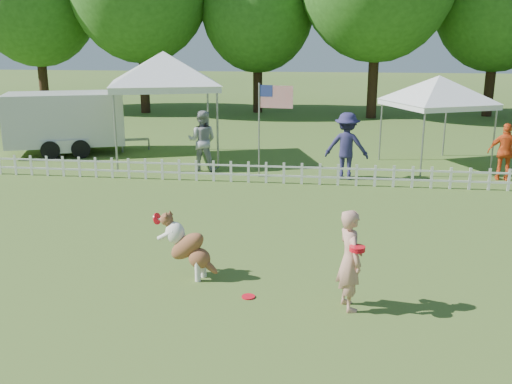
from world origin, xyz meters
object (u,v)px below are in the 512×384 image
at_px(frisbee_on_turf, 248,297).
at_px(cargo_trailer, 66,123).
at_px(spectator_a, 202,141).
at_px(spectator_b, 347,146).
at_px(canopy_tent_left, 165,108).
at_px(canopy_tent_right, 436,122).
at_px(spectator_c, 506,152).
at_px(handler, 350,260).
at_px(flag_pole, 259,131).
at_px(dog, 188,246).

distance_m(frisbee_on_turf, cargo_trailer, 13.33).
xyz_separation_m(spectator_a, spectator_b, (4.34, -0.54, 0.04)).
bearing_deg(cargo_trailer, canopy_tent_left, -29.75).
relative_size(canopy_tent_right, spectator_b, 1.44).
distance_m(canopy_tent_right, spectator_c, 2.49).
bearing_deg(frisbee_on_turf, spectator_b, 78.39).
bearing_deg(spectator_b, handler, 97.07).
relative_size(flag_pole, spectator_c, 1.67).
height_order(cargo_trailer, spectator_a, cargo_trailer).
bearing_deg(canopy_tent_right, flag_pole, 178.49).
bearing_deg(spectator_b, cargo_trailer, -6.93).
relative_size(canopy_tent_left, spectator_c, 2.12).
distance_m(handler, flag_pole, 8.53).
bearing_deg(flag_pole, cargo_trailer, 166.82).
distance_m(spectator_a, spectator_c, 8.82).
xyz_separation_m(flag_pole, spectator_b, (2.52, 0.07, -0.40)).
bearing_deg(flag_pole, frisbee_on_turf, -76.96).
distance_m(dog, flag_pole, 7.41).
height_order(handler, frisbee_on_turf, handler).
xyz_separation_m(spectator_a, spectator_c, (8.82, -0.10, -0.10)).
bearing_deg(dog, spectator_a, 118.07).
relative_size(frisbee_on_turf, canopy_tent_right, 0.08).
relative_size(canopy_tent_right, spectator_a, 1.50).
relative_size(handler, flag_pole, 0.57).
relative_size(dog, canopy_tent_left, 0.32).
xyz_separation_m(handler, spectator_a, (-4.23, 8.78, 0.15)).
height_order(spectator_a, spectator_c, spectator_a).
height_order(handler, spectator_a, spectator_a).
height_order(flag_pole, spectator_c, flag_pole).
xyz_separation_m(frisbee_on_turf, canopy_tent_left, (-4.20, 10.01, 1.72)).
bearing_deg(canopy_tent_right, spectator_c, -70.95).
relative_size(handler, spectator_a, 0.84).
relative_size(handler, cargo_trailer, 0.32).
height_order(dog, spectator_b, spectator_b).
distance_m(canopy_tent_left, spectator_a, 2.21).
xyz_separation_m(handler, flag_pole, (-2.40, 8.17, 0.59)).
relative_size(frisbee_on_turf, spectator_b, 0.11).
bearing_deg(spectator_a, handler, 116.47).
relative_size(spectator_a, spectator_c, 1.13).
bearing_deg(spectator_b, frisbee_on_turf, 86.24).
xyz_separation_m(canopy_tent_right, spectator_a, (-7.14, -1.66, -0.46)).
bearing_deg(canopy_tent_left, frisbee_on_turf, -84.91).
xyz_separation_m(handler, spectator_b, (0.11, 8.24, 0.18)).
height_order(canopy_tent_right, flag_pole, canopy_tent_right).
bearing_deg(canopy_tent_right, spectator_a, 168.48).
relative_size(flag_pole, spectator_a, 1.48).
distance_m(handler, spectator_b, 8.24).
bearing_deg(dog, canopy_tent_left, 125.27).
distance_m(frisbee_on_turf, canopy_tent_right, 11.30).
height_order(canopy_tent_left, cargo_trailer, canopy_tent_left).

